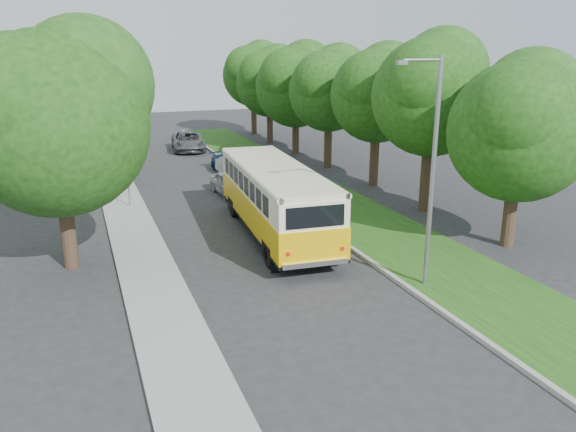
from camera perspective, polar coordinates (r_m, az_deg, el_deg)
name	(u,v)px	position (r m, az deg, el deg)	size (l,w,h in m)	color
ground	(288,278)	(21.02, -0.03, -6.30)	(120.00, 120.00, 0.00)	#29292C
curb	(321,227)	(26.63, 3.40, -1.15)	(0.20, 70.00, 0.15)	gray
grass_verge	(365,222)	(27.64, 7.85, -0.64)	(4.50, 70.00, 0.13)	#1B4713
sidewalk	(140,249)	(24.57, -14.82, -3.27)	(2.20, 70.00, 0.12)	gray
treeline	(235,85)	(37.53, -5.43, 13.07)	(24.27, 41.91, 9.46)	#332319
lamppost_near	(431,167)	(19.51, 14.33, 4.82)	(1.71, 0.16, 8.00)	gray
lamppost_far	(114,122)	(34.41, -17.27, 9.07)	(1.71, 0.16, 7.50)	gray
warning_sign	(128,177)	(30.86, -15.97, 3.85)	(0.56, 0.10, 2.50)	gray
vintage_bus	(275,201)	(25.17, -1.31, 1.54)	(2.85, 11.07, 3.29)	#FFC108
car_silver	(230,184)	(32.91, -5.90, 3.29)	(1.55, 3.85, 1.31)	#A6A5AA
car_white	(238,167)	(37.49, -5.14, 4.97)	(1.43, 4.10, 1.35)	silver
car_blue	(232,164)	(38.96, -5.76, 5.30)	(1.71, 4.20, 1.22)	navy
car_grey	(188,141)	(48.14, -10.11, 7.48)	(2.56, 5.55, 1.54)	#53555A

